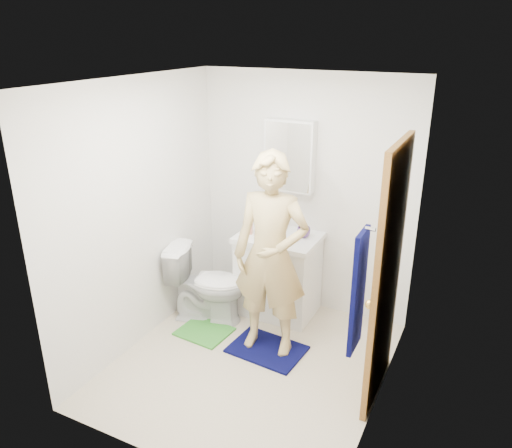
{
  "coord_description": "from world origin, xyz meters",
  "views": [
    {
      "loc": [
        1.66,
        -3.24,
        2.74
      ],
      "look_at": [
        -0.07,
        0.25,
        1.22
      ],
      "focal_mm": 35.0,
      "sensor_mm": 36.0,
      "label": 1
    }
  ],
  "objects_px": {
    "medicine_cabinet": "(290,156)",
    "toilet": "(207,284)",
    "towel": "(358,292)",
    "soap_dispenser": "(248,224)",
    "man": "(271,256)",
    "vanity_cabinet": "(278,276)",
    "toothbrush_cup": "(304,232)"
  },
  "relations": [
    {
      "from": "medicine_cabinet",
      "to": "toilet",
      "type": "distance_m",
      "value": 1.5
    },
    {
      "from": "medicine_cabinet",
      "to": "towel",
      "type": "distance_m",
      "value": 2.11
    },
    {
      "from": "soap_dispenser",
      "to": "man",
      "type": "height_order",
      "value": "man"
    },
    {
      "from": "vanity_cabinet",
      "to": "medicine_cabinet",
      "type": "bearing_deg",
      "value": 90.0
    },
    {
      "from": "man",
      "to": "vanity_cabinet",
      "type": "bearing_deg",
      "value": 101.5
    },
    {
      "from": "medicine_cabinet",
      "to": "soap_dispenser",
      "type": "height_order",
      "value": "medicine_cabinet"
    },
    {
      "from": "vanity_cabinet",
      "to": "man",
      "type": "relative_size",
      "value": 0.44
    },
    {
      "from": "toilet",
      "to": "soap_dispenser",
      "type": "distance_m",
      "value": 0.72
    },
    {
      "from": "vanity_cabinet",
      "to": "towel",
      "type": "distance_m",
      "value": 2.08
    },
    {
      "from": "vanity_cabinet",
      "to": "man",
      "type": "xyz_separation_m",
      "value": [
        0.2,
        -0.63,
        0.53
      ]
    },
    {
      "from": "toothbrush_cup",
      "to": "man",
      "type": "xyz_separation_m",
      "value": [
        -0.03,
        -0.7,
        0.03
      ]
    },
    {
      "from": "toothbrush_cup",
      "to": "man",
      "type": "height_order",
      "value": "man"
    },
    {
      "from": "medicine_cabinet",
      "to": "towel",
      "type": "relative_size",
      "value": 0.87
    },
    {
      "from": "soap_dispenser",
      "to": "toothbrush_cup",
      "type": "relative_size",
      "value": 1.56
    },
    {
      "from": "medicine_cabinet",
      "to": "soap_dispenser",
      "type": "relative_size",
      "value": 3.45
    },
    {
      "from": "towel",
      "to": "toothbrush_cup",
      "type": "bearing_deg",
      "value": 121.4
    },
    {
      "from": "vanity_cabinet",
      "to": "man",
      "type": "bearing_deg",
      "value": -72.29
    },
    {
      "from": "toothbrush_cup",
      "to": "towel",
      "type": "bearing_deg",
      "value": -58.6
    },
    {
      "from": "towel",
      "to": "toilet",
      "type": "relative_size",
      "value": 1.03
    },
    {
      "from": "medicine_cabinet",
      "to": "toothbrush_cup",
      "type": "bearing_deg",
      "value": -33.81
    },
    {
      "from": "toilet",
      "to": "man",
      "type": "distance_m",
      "value": 0.96
    },
    {
      "from": "soap_dispenser",
      "to": "man",
      "type": "bearing_deg",
      "value": -47.64
    },
    {
      "from": "medicine_cabinet",
      "to": "soap_dispenser",
      "type": "distance_m",
      "value": 0.78
    },
    {
      "from": "soap_dispenser",
      "to": "man",
      "type": "relative_size",
      "value": 0.11
    },
    {
      "from": "soap_dispenser",
      "to": "toothbrush_cup",
      "type": "xyz_separation_m",
      "value": [
        0.53,
        0.15,
        -0.05
      ]
    },
    {
      "from": "toilet",
      "to": "soap_dispenser",
      "type": "height_order",
      "value": "soap_dispenser"
    },
    {
      "from": "towel",
      "to": "soap_dispenser",
      "type": "bearing_deg",
      "value": 136.5
    },
    {
      "from": "medicine_cabinet",
      "to": "man",
      "type": "height_order",
      "value": "medicine_cabinet"
    },
    {
      "from": "soap_dispenser",
      "to": "toothbrush_cup",
      "type": "height_order",
      "value": "soap_dispenser"
    },
    {
      "from": "toilet",
      "to": "soap_dispenser",
      "type": "relative_size",
      "value": 3.84
    },
    {
      "from": "medicine_cabinet",
      "to": "towel",
      "type": "bearing_deg",
      "value": -55.39
    },
    {
      "from": "medicine_cabinet",
      "to": "toothbrush_cup",
      "type": "distance_m",
      "value": 0.75
    }
  ]
}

